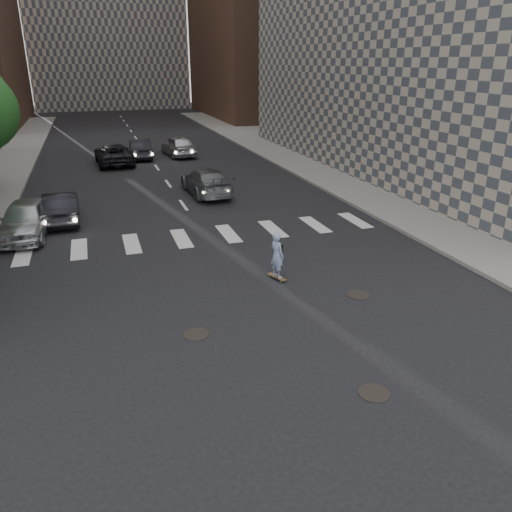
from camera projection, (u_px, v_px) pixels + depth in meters
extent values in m
plane|color=black|center=(282.00, 345.00, 12.82)|extent=(160.00, 160.00, 0.00)
cube|color=gray|center=(374.00, 165.00, 34.68)|extent=(13.00, 80.00, 0.15)
cube|color=black|center=(381.00, 154.00, 27.71)|extent=(0.30, 18.00, 4.00)
cylinder|color=black|center=(374.00, 393.00, 10.95)|extent=(0.70, 0.70, 0.02)
cylinder|color=black|center=(196.00, 334.00, 13.30)|extent=(0.70, 0.70, 0.02)
cylinder|color=black|center=(358.00, 295.00, 15.54)|extent=(0.70, 0.70, 0.02)
cube|color=brown|center=(277.00, 277.00, 16.67)|extent=(0.47, 0.83, 0.02)
cylinder|color=green|center=(281.00, 281.00, 16.43)|extent=(0.04, 0.06, 0.05)
cylinder|color=green|center=(284.00, 280.00, 16.52)|extent=(0.04, 0.06, 0.05)
cylinder|color=green|center=(269.00, 276.00, 16.86)|extent=(0.04, 0.06, 0.05)
cylinder|color=green|center=(273.00, 275.00, 16.94)|extent=(0.04, 0.06, 0.05)
imported|color=#7B87B3|center=(277.00, 255.00, 16.39)|extent=(0.54, 0.65, 1.53)
cube|color=black|center=(280.00, 248.00, 16.44)|extent=(0.17, 0.27, 0.29)
imported|color=#B5B8BC|center=(26.00, 219.00, 20.47)|extent=(2.23, 4.57, 1.50)
imported|color=black|center=(61.00, 207.00, 22.43)|extent=(1.54, 4.16, 1.36)
imported|color=slate|center=(206.00, 181.00, 27.04)|extent=(2.21, 4.96, 1.41)
imported|color=black|center=(114.00, 154.00, 34.79)|extent=(2.62, 5.21, 1.41)
imported|color=#B8B9C0|center=(178.00, 146.00, 37.95)|extent=(2.42, 4.81, 1.57)
imported|color=black|center=(140.00, 149.00, 36.99)|extent=(1.65, 4.33, 1.41)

